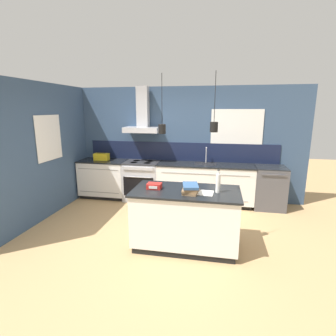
% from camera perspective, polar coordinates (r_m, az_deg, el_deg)
% --- Properties ---
extents(ground_plane, '(16.00, 16.00, 0.00)m').
position_cam_1_polar(ground_plane, '(4.62, -1.14, -14.34)').
color(ground_plane, tan).
rests_on(ground_plane, ground).
extents(wall_back, '(5.60, 2.44, 2.60)m').
position_cam_1_polar(wall_back, '(6.14, 2.30, 5.73)').
color(wall_back, '#354C6B').
rests_on(wall_back, ground_plane).
extents(wall_left, '(0.08, 3.80, 2.60)m').
position_cam_1_polar(wall_left, '(5.81, -23.78, 3.77)').
color(wall_left, '#354C6B').
rests_on(wall_left, ground_plane).
extents(counter_run_left, '(1.12, 0.64, 0.91)m').
position_cam_1_polar(counter_run_left, '(6.52, -13.69, -2.21)').
color(counter_run_left, black).
rests_on(counter_run_left, ground_plane).
extents(counter_run_sink, '(2.13, 0.64, 1.27)m').
position_cam_1_polar(counter_run_sink, '(5.95, 8.02, -3.40)').
color(counter_run_sink, black).
rests_on(counter_run_sink, ground_plane).
extents(oven_range, '(0.80, 0.66, 0.91)m').
position_cam_1_polar(oven_range, '(6.19, -5.63, -2.77)').
color(oven_range, '#B5B5BA').
rests_on(oven_range, ground_plane).
extents(dishwasher, '(0.64, 0.65, 0.91)m').
position_cam_1_polar(dishwasher, '(6.05, 21.19, -3.97)').
color(dishwasher, '#4C4C51').
rests_on(dishwasher, ground_plane).
extents(kitchen_island, '(1.61, 0.86, 0.91)m').
position_cam_1_polar(kitchen_island, '(4.12, 3.85, -10.83)').
color(kitchen_island, black).
rests_on(kitchen_island, ground_plane).
extents(bottle_on_island, '(0.07, 0.07, 0.34)m').
position_cam_1_polar(bottle_on_island, '(3.87, 10.85, -3.20)').
color(bottle_on_island, silver).
rests_on(bottle_on_island, kitchen_island).
extents(book_stack, '(0.27, 0.36, 0.13)m').
position_cam_1_polar(book_stack, '(3.82, 4.93, -4.47)').
color(book_stack, olive).
rests_on(book_stack, kitchen_island).
extents(red_supply_box, '(0.22, 0.17, 0.08)m').
position_cam_1_polar(red_supply_box, '(4.03, -3.01, -3.91)').
color(red_supply_box, red).
rests_on(red_supply_box, kitchen_island).
extents(paper_pile, '(0.38, 0.29, 0.01)m').
position_cam_1_polar(paper_pile, '(3.86, 7.14, -5.32)').
color(paper_pile, silver).
rests_on(paper_pile, kitchen_island).
extents(yellow_toolbox, '(0.34, 0.18, 0.19)m').
position_cam_1_polar(yellow_toolbox, '(6.42, -14.26, 2.38)').
color(yellow_toolbox, gold).
rests_on(yellow_toolbox, counter_run_left).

